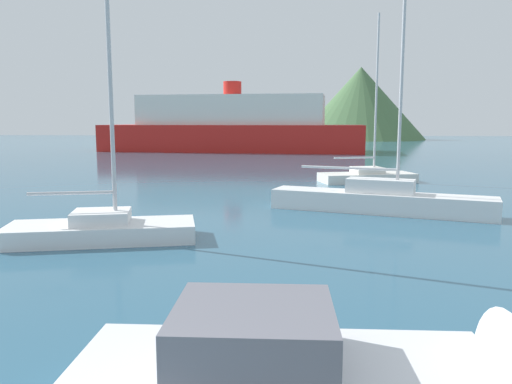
{
  "coord_description": "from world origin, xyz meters",
  "views": [
    {
      "loc": [
        1.59,
        -1.79,
        3.45
      ],
      "look_at": [
        0.46,
        14.0,
        1.2
      ],
      "focal_mm": 35.0,
      "sensor_mm": 36.0,
      "label": 1
    }
  ],
  "objects_px": {
    "sailboat_outer": "(380,199)",
    "ferry_distant": "(233,127)",
    "sailboat_inner": "(367,175)",
    "sailboat_middle": "(102,227)"
  },
  "relations": [
    {
      "from": "sailboat_inner",
      "to": "sailboat_middle",
      "type": "distance_m",
      "value": 17.92
    },
    {
      "from": "sailboat_outer",
      "to": "ferry_distant",
      "type": "xyz_separation_m",
      "value": [
        -10.24,
        39.16,
        2.28
      ]
    },
    {
      "from": "sailboat_middle",
      "to": "sailboat_outer",
      "type": "relative_size",
      "value": 0.96
    },
    {
      "from": "ferry_distant",
      "to": "sailboat_inner",
      "type": "bearing_deg",
      "value": -63.6
    },
    {
      "from": "sailboat_middle",
      "to": "ferry_distant",
      "type": "relative_size",
      "value": 0.3
    },
    {
      "from": "sailboat_middle",
      "to": "ferry_distant",
      "type": "xyz_separation_m",
      "value": [
        -1.41,
        44.37,
        2.39
      ]
    },
    {
      "from": "sailboat_inner",
      "to": "sailboat_outer",
      "type": "xyz_separation_m",
      "value": [
        -0.97,
        -9.8,
        0.12
      ]
    },
    {
      "from": "sailboat_middle",
      "to": "sailboat_outer",
      "type": "bearing_deg",
      "value": 17.22
    },
    {
      "from": "sailboat_outer",
      "to": "ferry_distant",
      "type": "bearing_deg",
      "value": 123.03
    },
    {
      "from": "sailboat_inner",
      "to": "sailboat_middle",
      "type": "relative_size",
      "value": 1.01
    }
  ]
}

